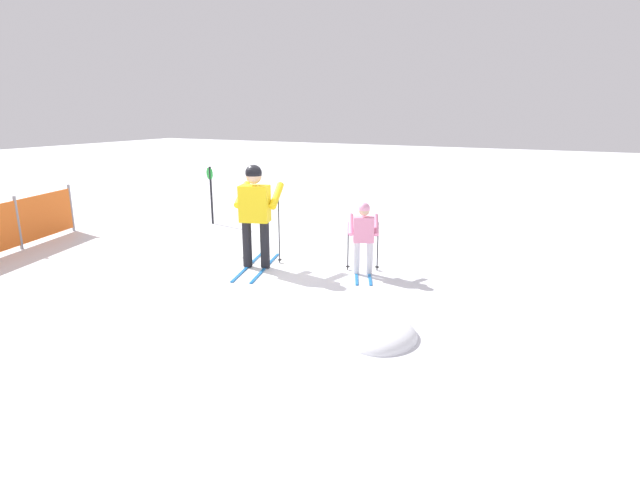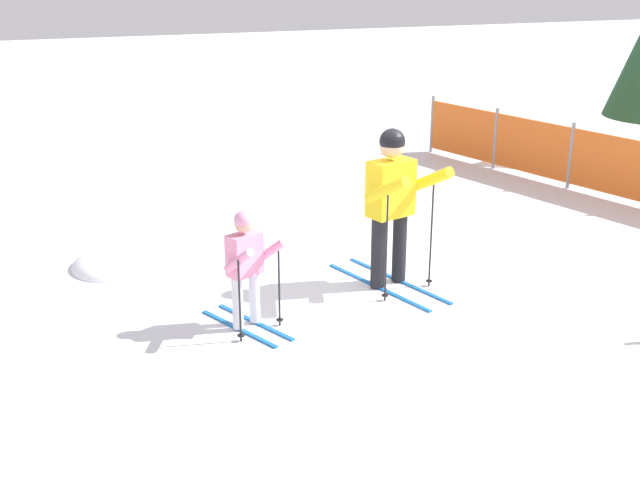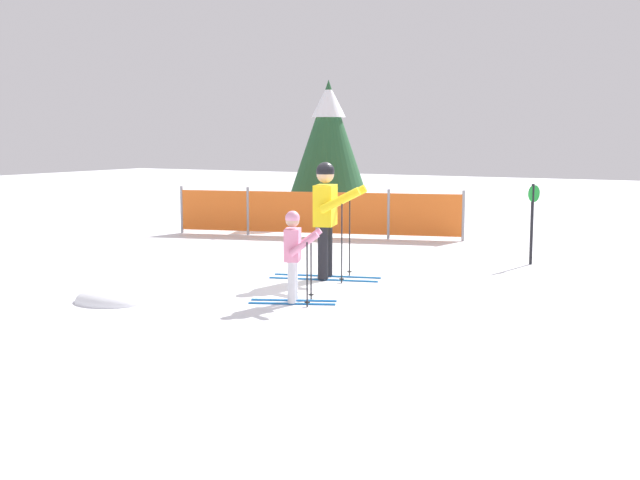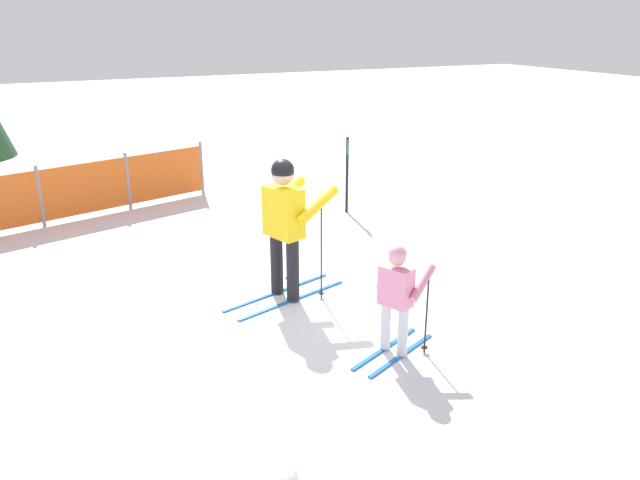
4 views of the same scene
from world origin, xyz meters
The scene contains 5 objects.
ground_plane centered at (0.00, 0.00, 0.00)m, with size 60.00×60.00×0.00m, color white.
skier_adult centered at (-0.01, 0.03, 1.04)m, with size 1.67×0.92×1.74m.
skier_child centered at (0.45, -1.72, 0.69)m, with size 1.12×0.71×1.18m.
trail_marker centered at (2.32, 2.83, 0.83)m, with size 0.13×0.26×1.34m.
snow_mound centered at (-1.65, -2.79, 0.00)m, with size 0.99×0.84×0.40m, color white.
Camera 1 is at (-6.77, -4.56, 2.59)m, focal length 28.00 mm.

